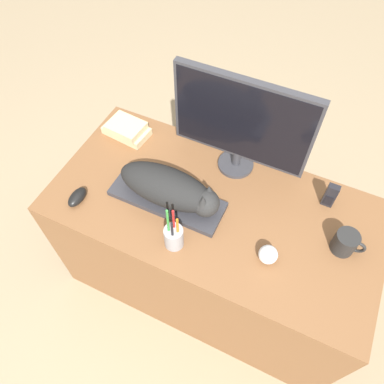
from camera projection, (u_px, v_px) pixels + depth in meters
The scene contains 11 objects.
ground_plane at pixel (181, 331), 1.93m from camera, with size 12.00×12.00×0.00m, color #998466.
desk at pixel (210, 247), 1.81m from camera, with size 1.36×0.67×0.72m.
keyboard at pixel (167, 199), 1.53m from camera, with size 0.47×0.17×0.02m.
cat at pixel (171, 188), 1.45m from camera, with size 0.42×0.16×0.15m.
monitor at pixel (242, 123), 1.44m from camera, with size 0.56×0.16×0.46m.
computer_mouse at pixel (77, 197), 1.52m from camera, with size 0.05×0.10×0.04m.
coffee_mug at pixel (346, 243), 1.37m from camera, with size 0.12×0.09×0.09m.
pen_cup at pixel (174, 236), 1.38m from camera, with size 0.07×0.07×0.23m.
baseball at pixel (268, 255), 1.36m from camera, with size 0.07×0.07×0.07m.
phone at pixel (330, 196), 1.48m from camera, with size 0.05×0.03×0.12m.
book_stack at pixel (126, 129), 1.73m from camera, with size 0.22×0.15×0.07m.
Camera 1 is at (0.28, -0.46, 1.99)m, focal length 35.00 mm.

